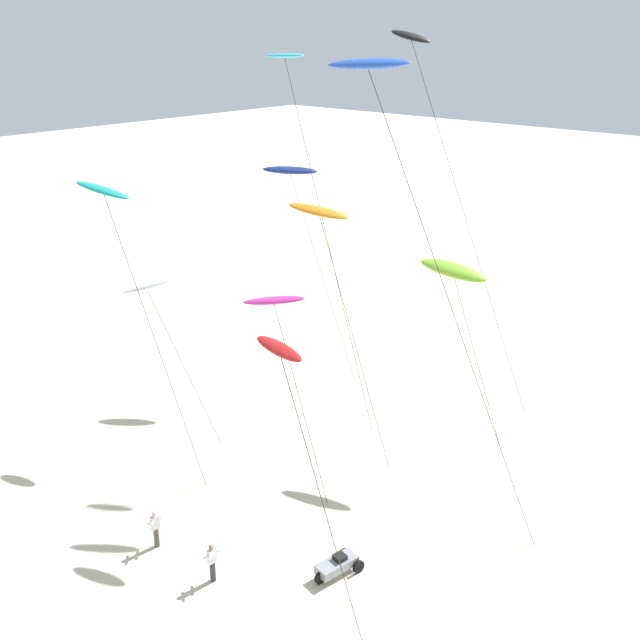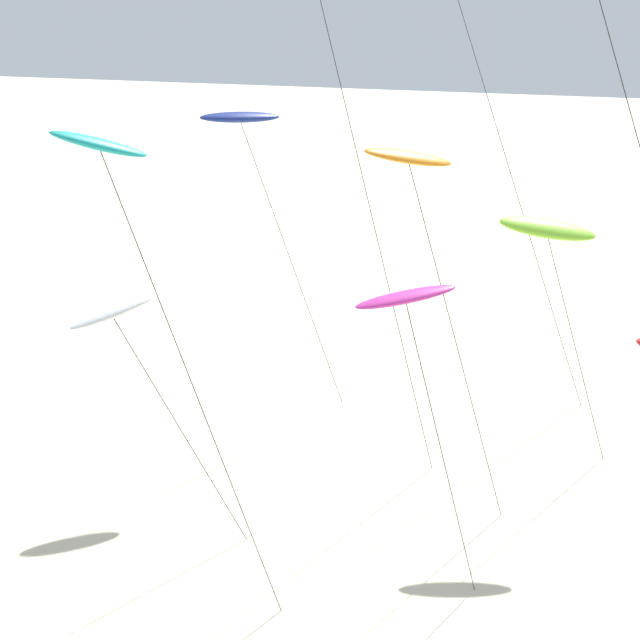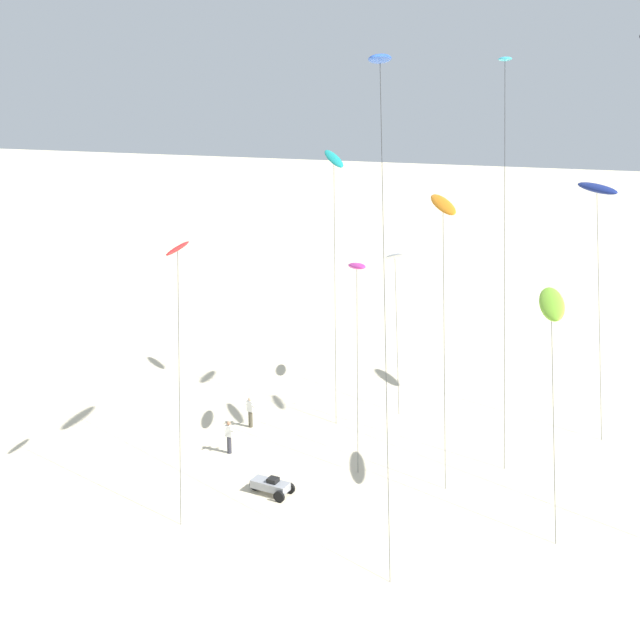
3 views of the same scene
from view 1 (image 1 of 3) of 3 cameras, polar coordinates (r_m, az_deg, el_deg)
ground_plane at (r=29.38m, az=9.17°, el=-20.40°), size 260.00×260.00×0.00m
kite_lime at (r=34.77m, az=10.42°, el=3.82°), size 1.85×4.57×9.66m
kite_blue at (r=27.02m, az=3.86°, el=19.12°), size 3.11×8.96×18.80m
kite_teal at (r=31.79m, az=-16.54°, el=9.42°), size 2.26×4.81×13.92m
kite_magenta at (r=29.74m, az=-3.62°, el=1.42°), size 1.79×3.63×9.67m
kite_orange at (r=32.05m, az=-0.04°, el=8.34°), size 2.21×4.77×12.68m
kite_cyan at (r=35.16m, az=-2.64°, el=19.41°), size 2.00×5.56×18.61m
kite_white at (r=36.38m, az=-13.44°, el=2.49°), size 2.21×4.70×8.47m
kite_navy at (r=41.99m, az=-2.35°, el=11.58°), size 2.63×5.30×12.44m
kite_red at (r=21.21m, az=-3.07°, el=-2.82°), size 1.31×3.82×11.29m
kite_black at (r=38.27m, az=7.33°, el=20.66°), size 3.17×7.98×19.71m
kite_flyer_nearest at (r=29.27m, az=-8.45°, el=-18.22°), size 0.53×0.50×1.67m
kite_flyer_middle at (r=31.24m, az=-12.76°, el=-15.61°), size 0.60×0.58×1.67m
beach_buggy at (r=29.59m, az=1.40°, el=-18.60°), size 2.12×1.18×0.82m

